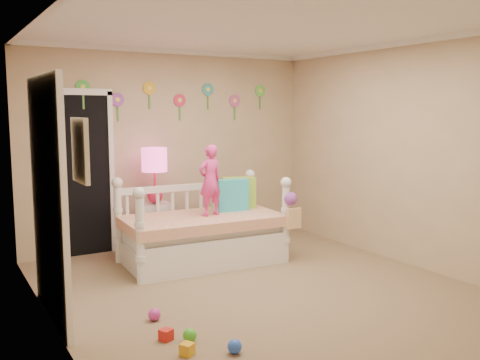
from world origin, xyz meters
TOP-DOWN VIEW (x-y plane):
  - floor at (0.00, 0.00)m, footprint 4.00×4.50m
  - ceiling at (0.00, 0.00)m, footprint 4.00×4.50m
  - back_wall at (0.00, 2.25)m, footprint 4.00×0.01m
  - left_wall at (-2.00, 0.00)m, footprint 0.01×4.50m
  - right_wall at (2.00, 0.00)m, footprint 0.01×4.50m
  - crown_molding at (0.00, 0.00)m, footprint 4.00×4.50m
  - daybed at (-0.07, 1.20)m, footprint 1.94×1.11m
  - pillow_turquoise at (0.38, 1.28)m, footprint 0.41×0.19m
  - pillow_lime at (0.55, 1.40)m, footprint 0.44×0.28m
  - child at (0.01, 1.15)m, footprint 0.34×0.25m
  - nightstand at (-0.38, 1.92)m, footprint 0.40×0.32m
  - table_lamp at (-0.38, 1.92)m, footprint 0.32×0.32m
  - closet_doorway at (-1.25, 2.23)m, footprint 0.90×0.04m
  - flower_decals at (-0.09, 2.24)m, footprint 3.40×0.02m
  - mirror_closet at (-1.96, 0.30)m, footprint 0.07×1.30m
  - wall_picture at (-1.97, -0.90)m, footprint 0.05×0.34m
  - hanging_bag at (0.83, 0.64)m, footprint 0.20×0.16m
  - toy_scatter at (-1.31, -0.82)m, footprint 1.19×1.49m

SIDE VIEW (x-z plane):
  - floor at x=0.00m, z-range -0.01..0.01m
  - toy_scatter at x=-1.31m, z-range 0.00..0.11m
  - nightstand at x=-0.38m, z-range 0.00..0.63m
  - daybed at x=-0.07m, z-range 0.00..1.02m
  - hanging_bag at x=0.83m, z-range 0.44..0.80m
  - pillow_turquoise at x=0.38m, z-range 0.57..0.96m
  - pillow_lime at x=0.55m, z-range 0.57..0.96m
  - child at x=0.01m, z-range 0.57..1.41m
  - closet_doorway at x=-1.25m, z-range 0.00..2.07m
  - mirror_closet at x=-1.96m, z-range 0.00..2.10m
  - table_lamp at x=-0.38m, z-range 0.75..1.46m
  - back_wall at x=0.00m, z-range 0.00..2.60m
  - left_wall at x=-2.00m, z-range 0.00..2.60m
  - right_wall at x=2.00m, z-range 0.00..2.60m
  - wall_picture at x=-1.97m, z-range 1.34..1.76m
  - flower_decals at x=-0.09m, z-range 1.69..2.19m
  - crown_molding at x=0.00m, z-range 2.54..2.60m
  - ceiling at x=0.00m, z-range 2.60..2.60m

